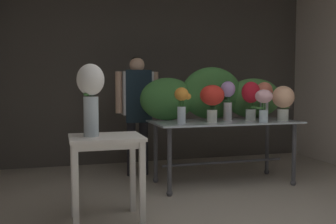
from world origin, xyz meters
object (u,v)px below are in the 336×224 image
Objects in this scene: side_table_white at (106,150)px; florist at (137,103)px; display_table_glass at (224,131)px; vase_lilac_snapdragons at (228,97)px; vase_white_roses_tall at (91,93)px; vase_coral_peonies at (265,96)px; vase_scarlet_ranunculus at (212,98)px; vase_blush_tulips at (264,101)px; vase_sunset_anemones at (182,102)px; vase_crimson_stock at (251,96)px; vase_peach_freesia at (283,99)px.

florist reaches higher than side_table_white.
display_table_glass is 0.43m from vase_lilac_snapdragons.
florist is (-0.93, 0.74, 0.33)m from display_table_glass.
vase_white_roses_tall is at bearing -151.90° from display_table_glass.
vase_scarlet_ranunculus is at bearing -165.84° from vase_coral_peonies.
florist is at bearing 140.78° from vase_blush_tulips.
vase_sunset_anemones is at bearing 38.12° from side_table_white.
vase_sunset_anemones is 0.97m from vase_blush_tulips.
side_table_white is 1.23× the size of vase_white_roses_tall.
side_table_white is 1.63× the size of vase_coral_peonies.
side_table_white is at bearing -155.64° from vase_crimson_stock.
vase_white_roses_tall reaches higher than vase_blush_tulips.
vase_sunset_anemones is 1.07× the size of vase_blush_tulips.
vase_scarlet_ranunculus is 0.32m from vase_lilac_snapdragons.
florist is at bearing 110.70° from vase_sunset_anemones.
side_table_white is 0.48× the size of florist.
vase_scarlet_ranunculus is 0.92× the size of vase_coral_peonies.
vase_sunset_anemones is 0.70m from vase_lilac_snapdragons.
display_table_glass is 1.11× the size of florist.
vase_coral_peonies is at bearing 26.70° from vase_crimson_stock.
vase_scarlet_ranunculus is at bearing 30.31° from side_table_white.
vase_crimson_stock is (1.27, -0.77, 0.10)m from florist.
florist is 4.14× the size of vase_blush_tulips.
vase_crimson_stock is at bearing -153.30° from vase_coral_peonies.
vase_peach_freesia is 0.88× the size of vase_lilac_snapdragons.
vase_crimson_stock is at bearing 23.01° from vase_white_roses_tall.
florist reaches higher than vase_scarlet_ranunculus.
side_table_white is 2.00× the size of vase_blush_tulips.
vase_blush_tulips is at bearing -41.08° from display_table_glass.
vase_crimson_stock reaches higher than side_table_white.
florist is 3.36× the size of vase_coral_peonies.
vase_scarlet_ranunculus is 1.67m from vase_white_roses_tall.
vase_coral_peonies reaches higher than vase_blush_tulips.
vase_lilac_snapdragons is at bearing 30.38° from side_table_white.
vase_white_roses_tall reaches higher than vase_coral_peonies.
vase_peach_freesia is at bearing 20.96° from vase_blush_tulips.
vase_scarlet_ranunculus is (0.73, -0.85, 0.09)m from florist.
display_table_glass is at bearing -142.23° from vase_lilac_snapdragons.
vase_crimson_stock is 0.55m from vase_scarlet_ranunculus.
vase_crimson_stock reaches higher than display_table_glass.
vase_sunset_anemones is at bearing -168.54° from vase_coral_peonies.
display_table_glass is 0.61m from vase_blush_tulips.
vase_white_roses_tall reaches higher than side_table_white.
vase_crimson_stock is at bearing 159.34° from vase_peach_freesia.
display_table_glass is 2.30× the size of side_table_white.
vase_coral_peonies reaches higher than vase_sunset_anemones.
florist reaches higher than vase_crimson_stock.
vase_blush_tulips is 2.11m from vase_white_roses_tall.
vase_lilac_snapdragons reaches higher than display_table_glass.
vase_peach_freesia is at bearing -1.23° from vase_sunset_anemones.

